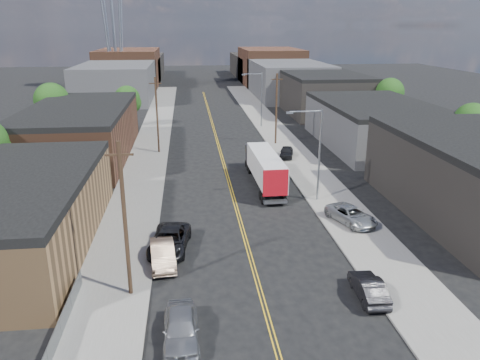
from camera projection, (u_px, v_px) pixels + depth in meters
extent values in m
plane|color=black|center=(214.00, 128.00, 77.67)|extent=(260.00, 260.00, 0.00)
cube|color=gold|center=(220.00, 151.00, 63.52)|extent=(0.32, 120.00, 0.01)
cube|color=slate|center=(149.00, 153.00, 62.48)|extent=(5.00, 140.00, 0.15)
cube|color=slate|center=(289.00, 149.00, 64.51)|extent=(5.00, 140.00, 0.15)
cube|color=brown|center=(8.00, 217.00, 35.34)|extent=(12.00, 22.00, 5.00)
cube|color=black|center=(2.00, 181.00, 34.46)|extent=(12.00, 22.00, 0.60)
cube|color=#4C2D1E|center=(80.00, 134.00, 59.71)|extent=(12.00, 26.00, 6.00)
cube|color=black|center=(77.00, 109.00, 58.68)|extent=(12.00, 26.00, 0.60)
cube|color=navy|center=(416.00, 179.00, 40.43)|extent=(0.30, 20.00, 0.80)
cube|color=#39393B|center=(375.00, 126.00, 65.95)|extent=(14.00, 24.00, 5.50)
cube|color=black|center=(377.00, 104.00, 65.00)|extent=(14.00, 24.00, 0.60)
cube|color=black|center=(323.00, 95.00, 90.25)|extent=(14.00, 22.00, 7.00)
cube|color=black|center=(324.00, 75.00, 89.05)|extent=(14.00, 22.00, 0.60)
cube|color=#39393B|center=(117.00, 82.00, 107.30)|extent=(16.00, 30.00, 8.00)
cube|color=#39393B|center=(288.00, 79.00, 111.57)|extent=(16.00, 30.00, 8.00)
cube|color=#4C2D1E|center=(129.00, 68.00, 130.57)|extent=(16.00, 26.00, 10.00)
cube|color=#4C2D1E|center=(270.00, 67.00, 134.84)|extent=(16.00, 26.00, 10.00)
cube|color=black|center=(136.00, 67.00, 149.91)|extent=(16.00, 40.00, 7.00)
cube|color=black|center=(260.00, 66.00, 154.18)|extent=(16.00, 40.00, 7.00)
cylinder|color=gray|center=(114.00, 31.00, 117.78)|extent=(0.80, 0.80, 30.00)
cylinder|color=gray|center=(105.00, 31.00, 115.93)|extent=(1.94, 1.94, 29.98)
cylinder|color=gray|center=(120.00, 31.00, 116.31)|extent=(1.94, 1.94, 29.98)
cylinder|color=gray|center=(108.00, 31.00, 119.25)|extent=(1.94, 1.94, 29.98)
cylinder|color=gray|center=(122.00, 31.00, 119.63)|extent=(1.94, 1.94, 29.98)
cylinder|color=gray|center=(319.00, 156.00, 44.10)|extent=(0.18, 0.18, 9.00)
cylinder|color=gray|center=(306.00, 111.00, 42.59)|extent=(3.00, 0.12, 0.12)
cube|color=gray|center=(290.00, 113.00, 42.46)|extent=(0.60, 0.25, 0.18)
cylinder|color=gray|center=(262.00, 100.00, 77.11)|extent=(0.18, 0.18, 9.00)
cylinder|color=gray|center=(253.00, 74.00, 75.60)|extent=(3.00, 0.12, 0.12)
cube|color=gray|center=(244.00, 75.00, 75.48)|extent=(0.60, 0.25, 0.18)
cylinder|color=black|center=(125.00, 222.00, 28.06)|extent=(0.26, 0.26, 10.00)
cube|color=black|center=(119.00, 155.00, 26.74)|extent=(1.60, 0.12, 0.12)
cylinder|color=black|center=(157.00, 116.00, 61.08)|extent=(0.26, 0.26, 10.00)
cube|color=black|center=(155.00, 83.00, 59.76)|extent=(1.60, 0.12, 0.12)
cylinder|color=black|center=(276.00, 110.00, 65.66)|extent=(0.26, 0.26, 10.00)
cube|color=black|center=(277.00, 79.00, 64.34)|extent=(1.60, 0.12, 0.12)
cube|color=slate|center=(48.00, 360.00, 22.96)|extent=(0.02, 16.00, 1.20)
cube|color=slate|center=(46.00, 350.00, 22.77)|extent=(0.05, 16.00, 0.05)
cylinder|color=black|center=(55.00, 124.00, 69.69)|extent=(0.36, 0.36, 4.50)
sphere|color=#17330D|center=(52.00, 100.00, 68.56)|extent=(5.04, 5.04, 5.04)
sphere|color=#17330D|center=(57.00, 106.00, 69.18)|extent=(3.96, 3.96, 3.96)
sphere|color=#17330D|center=(48.00, 105.00, 68.32)|extent=(3.60, 3.60, 3.60)
cylinder|color=black|center=(128.00, 117.00, 77.48)|extent=(0.36, 0.36, 3.75)
sphere|color=#17330D|center=(127.00, 99.00, 76.53)|extent=(4.20, 4.20, 4.20)
sphere|color=#17330D|center=(131.00, 103.00, 77.12)|extent=(3.30, 3.30, 3.30)
sphere|color=#17330D|center=(124.00, 102.00, 76.27)|extent=(3.00, 3.00, 3.00)
cylinder|color=black|center=(468.00, 147.00, 57.61)|extent=(0.36, 0.36, 4.00)
sphere|color=#17330D|center=(472.00, 121.00, 56.60)|extent=(4.48, 4.48, 4.48)
sphere|color=#17330D|center=(474.00, 127.00, 57.20)|extent=(3.52, 3.52, 3.52)
sphere|color=#17330D|center=(469.00, 127.00, 56.35)|extent=(3.20, 3.20, 3.20)
cylinder|color=black|center=(388.00, 112.00, 80.21)|extent=(0.36, 0.36, 4.25)
sphere|color=#17330D|center=(390.00, 92.00, 79.14)|extent=(4.76, 4.76, 4.76)
sphere|color=#17330D|center=(392.00, 97.00, 79.76)|extent=(3.74, 3.74, 3.74)
sphere|color=#17330D|center=(388.00, 96.00, 78.90)|extent=(3.40, 3.40, 3.40)
cube|color=silver|center=(266.00, 166.00, 48.45)|extent=(2.57, 10.89, 2.53)
cube|color=maroon|center=(276.00, 183.00, 43.33)|extent=(2.37, 0.17, 2.55)
cube|color=gray|center=(275.00, 202.00, 43.92)|extent=(2.24, 0.65, 0.25)
cube|color=black|center=(256.00, 158.00, 55.05)|extent=(2.32, 2.94, 2.80)
cylinder|color=black|center=(272.00, 197.00, 45.25)|extent=(2.37, 0.95, 0.90)
cylinder|color=black|center=(256.00, 166.00, 55.35)|extent=(2.28, 0.95, 0.90)
imported|color=gray|center=(181.00, 328.00, 25.05)|extent=(1.99, 4.78, 1.62)
imported|color=#937760|center=(163.00, 254.00, 33.19)|extent=(2.13, 4.87, 1.56)
imported|color=black|center=(170.00, 240.00, 35.28)|extent=(3.45, 6.15, 1.62)
imported|color=black|center=(369.00, 288.00, 29.10)|extent=(1.68, 4.34, 1.41)
imported|color=#A6AAAC|center=(351.00, 215.00, 39.88)|extent=(3.98, 5.58, 1.41)
imported|color=black|center=(286.00, 152.00, 59.84)|extent=(2.61, 4.30, 1.37)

